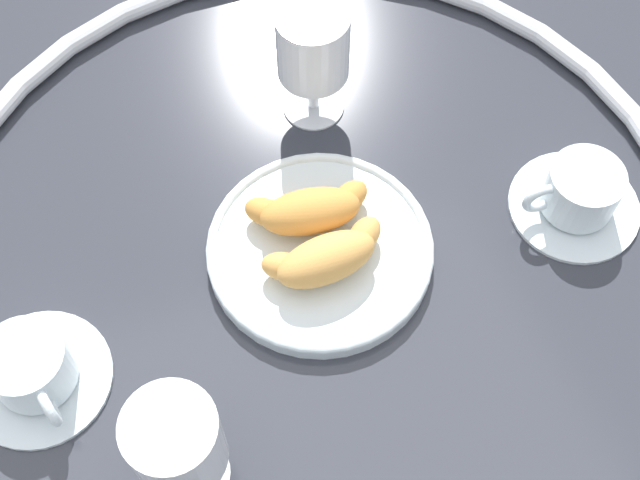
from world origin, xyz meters
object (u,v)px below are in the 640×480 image
(croissant_small, at_px, (310,210))
(juice_glass_left, at_px, (313,48))
(coffee_cup_near, at_px, (33,370))
(coffee_cup_far, at_px, (579,194))
(pastry_plate, at_px, (320,250))
(juice_glass_right, at_px, (177,444))
(croissant_large, at_px, (329,256))

(croissant_small, height_order, juice_glass_left, juice_glass_left)
(croissant_small, bearing_deg, coffee_cup_near, -171.36)
(coffee_cup_near, bearing_deg, croissant_small, 8.64)
(coffee_cup_near, height_order, juice_glass_left, juice_glass_left)
(coffee_cup_far, height_order, juice_glass_left, juice_glass_left)
(croissant_small, distance_m, coffee_cup_near, 0.30)
(pastry_plate, relative_size, croissant_small, 1.70)
(juice_glass_left, height_order, juice_glass_right, same)
(pastry_plate, xyz_separation_m, croissant_small, (0.00, 0.03, 0.03))
(croissant_large, bearing_deg, juice_glass_right, -145.89)
(pastry_plate, distance_m, croissant_small, 0.04)
(pastry_plate, distance_m, coffee_cup_near, 0.29)
(croissant_small, bearing_deg, croissant_large, -94.62)
(pastry_plate, distance_m, croissant_large, 0.04)
(croissant_large, height_order, croissant_small, same)
(croissant_large, distance_m, coffee_cup_far, 0.27)
(coffee_cup_far, xyz_separation_m, juice_glass_left, (-0.19, 0.23, 0.07))
(croissant_large, relative_size, juice_glass_right, 0.98)
(juice_glass_right, bearing_deg, croissant_small, 43.28)
(coffee_cup_near, relative_size, coffee_cup_far, 1.00)
(croissant_large, relative_size, coffee_cup_far, 1.01)
(croissant_small, height_order, coffee_cup_far, croissant_small)
(coffee_cup_near, bearing_deg, coffee_cup_far, -4.49)
(coffee_cup_far, bearing_deg, juice_glass_left, 129.40)
(coffee_cup_far, bearing_deg, pastry_plate, 167.57)
(croissant_small, relative_size, juice_glass_left, 0.96)
(pastry_plate, height_order, croissant_small, croissant_small)
(croissant_large, height_order, juice_glass_left, juice_glass_left)
(croissant_large, xyz_separation_m, juice_glass_left, (0.07, 0.20, 0.06))
(pastry_plate, relative_size, coffee_cup_near, 1.67)
(croissant_large, relative_size, croissant_small, 1.02)
(croissant_large, relative_size, juice_glass_left, 0.98)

